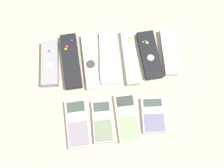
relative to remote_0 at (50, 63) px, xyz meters
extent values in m
plane|color=#B2A88E|center=(0.20, -0.12, -0.01)|extent=(3.00, 3.00, 0.00)
cube|color=gray|center=(0.00, 0.00, 0.00)|extent=(0.06, 0.16, 0.03)
cylinder|color=silver|center=(0.00, -0.02, 0.01)|extent=(0.02, 0.02, 0.00)
cylinder|color=yellow|center=(0.01, 0.04, 0.01)|extent=(0.01, 0.01, 0.00)
cylinder|color=blue|center=(0.00, 0.04, 0.01)|extent=(0.01, 0.01, 0.00)
cube|color=black|center=(0.07, 0.00, 0.00)|extent=(0.06, 0.20, 0.02)
cylinder|color=blue|center=(0.08, 0.07, 0.01)|extent=(0.01, 0.01, 0.00)
cylinder|color=red|center=(0.06, 0.05, 0.01)|extent=(0.01, 0.01, 0.00)
cylinder|color=orange|center=(0.06, 0.04, 0.01)|extent=(0.01, 0.01, 0.00)
cube|color=white|center=(0.13, 0.00, 0.00)|extent=(0.05, 0.20, 0.02)
cylinder|color=#38383D|center=(0.13, -0.02, 0.01)|extent=(0.03, 0.03, 0.00)
cylinder|color=silver|center=(0.13, 0.07, 0.01)|extent=(0.01, 0.01, 0.00)
cylinder|color=yellow|center=(0.13, 0.03, 0.01)|extent=(0.01, 0.01, 0.00)
cube|color=white|center=(0.20, 0.00, -0.01)|extent=(0.07, 0.19, 0.02)
cylinder|color=#99999E|center=(0.20, 0.01, 0.00)|extent=(0.03, 0.03, 0.00)
cylinder|color=yellow|center=(0.21, 0.06, 0.00)|extent=(0.01, 0.01, 0.00)
cylinder|color=yellow|center=(0.21, 0.06, 0.00)|extent=(0.01, 0.01, 0.00)
cube|color=#B7B7BC|center=(0.27, 0.00, 0.00)|extent=(0.04, 0.20, 0.02)
cylinder|color=yellow|center=(0.26, 0.06, 0.01)|extent=(0.01, 0.01, 0.00)
cylinder|color=orange|center=(0.27, 0.05, 0.01)|extent=(0.01, 0.01, 0.00)
cylinder|color=orange|center=(0.27, 0.06, 0.01)|extent=(0.01, 0.01, 0.00)
cylinder|color=silver|center=(0.28, 0.07, 0.01)|extent=(0.01, 0.01, 0.00)
cube|color=black|center=(0.33, 0.00, 0.00)|extent=(0.07, 0.17, 0.02)
cylinder|color=silver|center=(0.33, -0.02, 0.01)|extent=(0.02, 0.02, 0.00)
cylinder|color=green|center=(0.32, 0.04, 0.01)|extent=(0.01, 0.01, 0.00)
cylinder|color=yellow|center=(0.33, 0.04, 0.01)|extent=(0.01, 0.01, 0.00)
cylinder|color=green|center=(0.33, 0.05, 0.01)|extent=(0.01, 0.01, 0.00)
cube|color=silver|center=(0.40, 0.00, 0.00)|extent=(0.05, 0.17, 0.02)
cylinder|color=silver|center=(0.40, 0.00, 0.01)|extent=(0.03, 0.03, 0.00)
cylinder|color=silver|center=(0.41, 0.07, 0.01)|extent=(0.01, 0.01, 0.00)
cylinder|color=silver|center=(0.41, 0.04, 0.01)|extent=(0.01, 0.01, 0.00)
cube|color=#B2B2B7|center=(0.08, -0.21, -0.01)|extent=(0.08, 0.15, 0.02)
cube|color=#38473D|center=(0.08, -0.16, 0.00)|extent=(0.06, 0.04, 0.00)
cube|color=gray|center=(0.08, -0.25, 0.00)|extent=(0.06, 0.08, 0.00)
cube|color=#B2B2B7|center=(0.16, -0.21, -0.01)|extent=(0.06, 0.13, 0.02)
cube|color=#38473D|center=(0.16, -0.17, 0.00)|extent=(0.05, 0.03, 0.00)
cube|color=slate|center=(0.16, -0.24, 0.00)|extent=(0.06, 0.07, 0.00)
cube|color=beige|center=(0.23, -0.21, -0.01)|extent=(0.07, 0.15, 0.01)
cube|color=#333D33|center=(0.23, -0.16, 0.00)|extent=(0.05, 0.03, 0.00)
cube|color=gray|center=(0.23, -0.24, 0.00)|extent=(0.06, 0.08, 0.00)
cube|color=#B2B2B7|center=(0.32, -0.21, -0.01)|extent=(0.08, 0.12, 0.02)
cube|color=#38473D|center=(0.32, -0.17, 0.00)|extent=(0.06, 0.03, 0.00)
cube|color=slate|center=(0.31, -0.24, 0.00)|extent=(0.07, 0.06, 0.00)
camera|label=1|loc=(0.16, -0.44, 0.94)|focal=50.00mm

